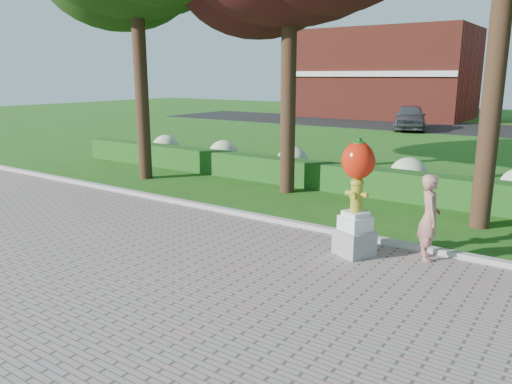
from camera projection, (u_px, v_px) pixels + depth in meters
The scene contains 9 objects.
ground at pixel (209, 268), 9.08m from camera, with size 100.00×100.00×0.00m, color #265314.
curb at pixel (293, 224), 11.47m from camera, with size 40.00×0.18×0.15m, color #ADADA5.
lawn_hedge at pixel (363, 181), 14.59m from camera, with size 24.00×0.70×0.80m, color #134213.
hydrangea_row at pixel (394, 173), 15.04m from camera, with size 20.10×1.10×0.99m.
street at pixel (495, 130), 31.47m from camera, with size 50.00×8.00×0.02m, color black.
building_left at pixel (381, 74), 41.02m from camera, with size 14.00×8.00×7.00m, color maroon.
hydrant_sculpture at pixel (357, 194), 9.36m from camera, with size 0.80×0.80×2.26m.
woman at pixel (429, 217), 9.22m from camera, with size 0.59×0.39×1.63m, color #AC6E62.
parked_car at pixel (410, 117), 31.60m from camera, with size 1.86×4.63×1.58m, color #404148.
Camera 1 is at (5.56, -6.52, 3.42)m, focal length 35.00 mm.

